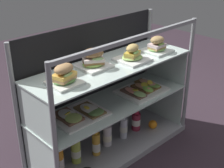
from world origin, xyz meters
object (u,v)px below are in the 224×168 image
object	(u,v)px
plated_roll_sandwich_left_of_center	(64,76)
juice_bottle_back_right	(107,135)
juice_bottle_front_second	(96,144)
open_sandwich_tray_left_of_center	(142,89)
plated_roll_sandwich_center	(93,60)
orange_fruit_beside_bottles	(153,124)
juice_bottle_front_fourth	(124,127)
plated_roll_sandwich_far_left	(157,46)
open_sandwich_tray_right_of_center	(79,114)
plated_roll_sandwich_mid_left	(132,55)
juice_bottle_tucked_behind	(76,150)
juice_bottle_front_left_end	(136,121)
juice_bottle_front_middle	(59,161)

from	to	relation	value
plated_roll_sandwich_left_of_center	juice_bottle_back_right	bearing A→B (deg)	9.30
juice_bottle_front_second	open_sandwich_tray_left_of_center	bearing A→B (deg)	-4.42
plated_roll_sandwich_center	juice_bottle_front_second	xyz separation A→B (m)	(-0.03, -0.04, -0.59)
open_sandwich_tray_left_of_center	orange_fruit_beside_bottles	size ratio (longest dim) A/B	4.99
open_sandwich_tray_left_of_center	juice_bottle_front_second	world-z (taller)	open_sandwich_tray_left_of_center
juice_bottle_back_right	juice_bottle_front_fourth	world-z (taller)	juice_bottle_front_fourth
plated_roll_sandwich_far_left	juice_bottle_front_second	world-z (taller)	plated_roll_sandwich_far_left
open_sandwich_tray_right_of_center	juice_bottle_front_second	xyz separation A→B (m)	(0.12, -0.01, -0.28)
plated_roll_sandwich_mid_left	juice_bottle_tucked_behind	bearing A→B (deg)	170.23
juice_bottle_tucked_behind	plated_roll_sandwich_mid_left	bearing A→B (deg)	-9.77
plated_roll_sandwich_left_of_center	juice_bottle_front_second	bearing A→B (deg)	8.26
plated_roll_sandwich_far_left	juice_bottle_tucked_behind	xyz separation A→B (m)	(-0.70, 0.08, -0.58)
plated_roll_sandwich_center	open_sandwich_tray_right_of_center	distance (m)	0.35
open_sandwich_tray_right_of_center	open_sandwich_tray_left_of_center	bearing A→B (deg)	-3.99
juice_bottle_back_right	orange_fruit_beside_bottles	bearing A→B (deg)	-12.40
juice_bottle_front_second	orange_fruit_beside_bottles	xyz separation A→B (m)	(0.54, -0.06, -0.05)
juice_bottle_front_left_end	juice_bottle_front_fourth	bearing A→B (deg)	-176.94
plated_roll_sandwich_center	juice_bottle_front_left_end	distance (m)	0.72
juice_bottle_front_left_end	orange_fruit_beside_bottles	distance (m)	0.14
plated_roll_sandwich_mid_left	juice_bottle_tucked_behind	world-z (taller)	plated_roll_sandwich_mid_left
open_sandwich_tray_right_of_center	open_sandwich_tray_left_of_center	size ratio (longest dim) A/B	1.00
plated_roll_sandwich_center	juice_bottle_front_left_end	world-z (taller)	plated_roll_sandwich_center
plated_roll_sandwich_center	open_sandwich_tray_right_of_center	xyz separation A→B (m)	(-0.16, -0.03, -0.31)
open_sandwich_tray_left_of_center	juice_bottle_front_middle	distance (m)	0.78
plated_roll_sandwich_far_left	juice_bottle_front_fourth	size ratio (longest dim) A/B	0.85
plated_roll_sandwich_left_of_center	juice_bottle_front_middle	bearing A→B (deg)	140.48
open_sandwich_tray_right_of_center	juice_bottle_front_second	distance (m)	0.31
orange_fruit_beside_bottles	juice_bottle_front_fourth	bearing A→B (deg)	163.99
plated_roll_sandwich_mid_left	juice_bottle_front_left_end	bearing A→B (deg)	25.75
plated_roll_sandwich_mid_left	open_sandwich_tray_right_of_center	bearing A→B (deg)	172.65
open_sandwich_tray_left_of_center	juice_bottle_front_fourth	world-z (taller)	open_sandwich_tray_left_of_center
juice_bottle_front_second	juice_bottle_back_right	distance (m)	0.13
open_sandwich_tray_left_of_center	juice_bottle_front_left_end	world-z (taller)	open_sandwich_tray_left_of_center
plated_roll_sandwich_left_of_center	juice_bottle_front_left_end	size ratio (longest dim) A/B	0.94
juice_bottle_tucked_behind	plated_roll_sandwich_center	bearing A→B (deg)	3.63
juice_bottle_back_right	open_sandwich_tray_left_of_center	bearing A→B (deg)	-11.21
open_sandwich_tray_right_of_center	juice_bottle_tucked_behind	distance (m)	0.28
juice_bottle_tucked_behind	plated_roll_sandwich_far_left	bearing A→B (deg)	-6.37
juice_bottle_front_second	juice_bottle_back_right	size ratio (longest dim) A/B	1.09
plated_roll_sandwich_center	juice_bottle_front_fourth	distance (m)	0.64
open_sandwich_tray_left_of_center	plated_roll_sandwich_left_of_center	bearing A→B (deg)	-179.74
plated_roll_sandwich_center	juice_bottle_front_middle	distance (m)	0.67
open_sandwich_tray_right_of_center	juice_bottle_front_fourth	distance (m)	0.49
plated_roll_sandwich_far_left	open_sandwich_tray_left_of_center	xyz separation A→B (m)	(-0.12, 0.02, -0.30)
juice_bottle_front_fourth	juice_bottle_front_middle	bearing A→B (deg)	179.93
juice_bottle_front_middle	juice_bottle_front_fourth	xyz separation A→B (m)	(0.58, -0.00, -0.01)
open_sandwich_tray_right_of_center	plated_roll_sandwich_left_of_center	bearing A→B (deg)	-161.34
juice_bottle_tucked_behind	juice_bottle_back_right	size ratio (longest dim) A/B	1.09
plated_roll_sandwich_mid_left	juice_bottle_front_second	xyz separation A→B (m)	(-0.29, 0.05, -0.58)
juice_bottle_back_right	plated_roll_sandwich_far_left	bearing A→B (deg)	-10.31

